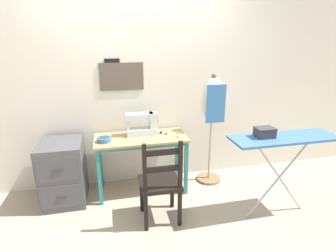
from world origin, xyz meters
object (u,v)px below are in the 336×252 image
object	(u,v)px
scissors	(179,137)
dress_form	(212,108)
sewing_machine	(143,125)
storage_box	(265,132)
ironing_board	(284,142)
thread_spool_mid_table	(166,133)
thread_spool_near_machine	(161,132)
fabric_bowl	(104,139)
filing_cabinet	(63,172)
wooden_chair	(160,183)

from	to	relation	value
scissors	dress_form	xyz separation A→B (m)	(0.46, 0.16, 0.29)
sewing_machine	storage_box	xyz separation A→B (m)	(1.09, -0.83, 0.10)
sewing_machine	scissors	distance (m)	0.46
sewing_machine	ironing_board	distance (m)	1.57
thread_spool_mid_table	thread_spool_near_machine	bearing A→B (deg)	140.28
fabric_bowl	filing_cabinet	bearing A→B (deg)	175.44
thread_spool_near_machine	thread_spool_mid_table	bearing A→B (deg)	-39.72
thread_spool_near_machine	sewing_machine	bearing A→B (deg)	174.36
fabric_bowl	thread_spool_near_machine	xyz separation A→B (m)	(0.68, 0.12, -0.01)
thread_spool_mid_table	dress_form	xyz separation A→B (m)	(0.59, 0.04, 0.28)
sewing_machine	thread_spool_mid_table	bearing A→B (deg)	-14.24
sewing_machine	dress_form	xyz separation A→B (m)	(0.86, -0.03, 0.17)
storage_box	fabric_bowl	bearing A→B (deg)	155.99
thread_spool_near_machine	dress_form	bearing A→B (deg)	-1.04
scissors	storage_box	xyz separation A→B (m)	(0.69, -0.64, 0.22)
sewing_machine	fabric_bowl	distance (m)	0.50
filing_cabinet	thread_spool_mid_table	bearing A→B (deg)	1.64
fabric_bowl	storage_box	distance (m)	1.71
scissors	wooden_chair	xyz separation A→B (m)	(-0.33, -0.52, -0.28)
sewing_machine	wooden_chair	xyz separation A→B (m)	(0.06, -0.71, -0.41)
fabric_bowl	storage_box	world-z (taller)	storage_box
sewing_machine	wooden_chair	world-z (taller)	sewing_machine
sewing_machine	thread_spool_near_machine	distance (m)	0.24
filing_cabinet	storage_box	world-z (taller)	storage_box
storage_box	wooden_chair	bearing A→B (deg)	172.97
thread_spool_near_machine	filing_cabinet	world-z (taller)	thread_spool_near_machine
thread_spool_mid_table	wooden_chair	world-z (taller)	wooden_chair
fabric_bowl	scissors	distance (m)	0.86
fabric_bowl	thread_spool_near_machine	world-z (taller)	fabric_bowl
wooden_chair	thread_spool_mid_table	bearing A→B (deg)	72.25
thread_spool_mid_table	ironing_board	xyz separation A→B (m)	(1.03, -0.80, 0.11)
scissors	ironing_board	bearing A→B (deg)	-37.01
scissors	ironing_board	xyz separation A→B (m)	(0.90, -0.68, 0.12)
fabric_bowl	thread_spool_mid_table	bearing A→B (deg)	5.72
fabric_bowl	ironing_board	bearing A→B (deg)	-22.48
filing_cabinet	dress_form	world-z (taller)	dress_form
thread_spool_near_machine	storage_box	size ratio (longest dim) A/B	0.23
scissors	wooden_chair	bearing A→B (deg)	-122.87
thread_spool_mid_table	wooden_chair	bearing A→B (deg)	-107.75
fabric_bowl	wooden_chair	size ratio (longest dim) A/B	0.17
thread_spool_mid_table	wooden_chair	xyz separation A→B (m)	(-0.20, -0.64, -0.30)
scissors	storage_box	size ratio (longest dim) A/B	0.64
sewing_machine	dress_form	distance (m)	0.88
thread_spool_mid_table	ironing_board	size ratio (longest dim) A/B	0.04
sewing_machine	ironing_board	size ratio (longest dim) A/B	0.35
fabric_bowl	thread_spool_mid_table	world-z (taller)	fabric_bowl
dress_form	ironing_board	xyz separation A→B (m)	(0.44, -0.84, -0.17)
dress_form	storage_box	world-z (taller)	dress_form
sewing_machine	fabric_bowl	xyz separation A→B (m)	(-0.46, -0.14, -0.10)
sewing_machine	dress_form	bearing A→B (deg)	-2.17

